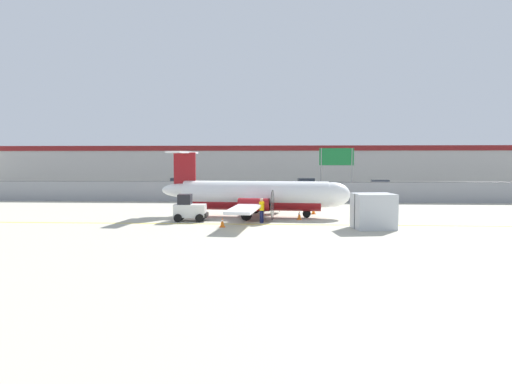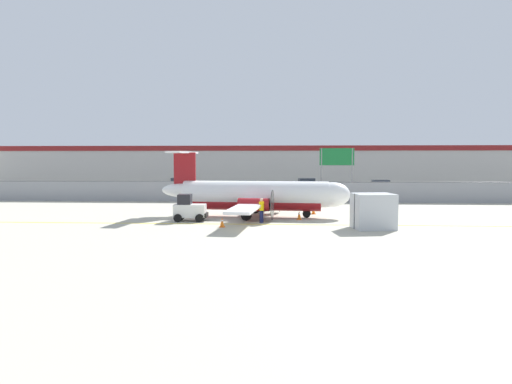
{
  "view_description": "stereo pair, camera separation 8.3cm",
  "coord_description": "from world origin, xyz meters",
  "px_view_note": "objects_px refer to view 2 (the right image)",
  "views": [
    {
      "loc": [
        1.07,
        -28.06,
        4.31
      ],
      "look_at": [
        -0.92,
        7.02,
        1.8
      ],
      "focal_mm": 32.0,
      "sensor_mm": 36.0,
      "label": 1
    },
    {
      "loc": [
        1.15,
        -28.05,
        4.31
      ],
      "look_at": [
        -0.92,
        7.02,
        1.8
      ],
      "focal_mm": 32.0,
      "sensor_mm": 36.0,
      "label": 2
    }
  ],
  "objects_px": {
    "parked_car_0": "(179,184)",
    "parked_car_1": "(246,187)",
    "traffic_cone_near_right": "(314,210)",
    "baggage_tug": "(189,209)",
    "parked_car_3": "(381,186)",
    "traffic_cone_near_left": "(222,222)",
    "ground_crew_worker": "(261,209)",
    "parked_car_2": "(306,184)",
    "highway_sign": "(337,161)",
    "commuter_airplane": "(259,196)",
    "cargo_container": "(373,211)",
    "traffic_cone_far_left": "(299,215)"
  },
  "relations": [
    {
      "from": "cargo_container",
      "to": "parked_car_0",
      "type": "bearing_deg",
      "value": 111.54
    },
    {
      "from": "parked_car_2",
      "to": "highway_sign",
      "type": "height_order",
      "value": "highway_sign"
    },
    {
      "from": "baggage_tug",
      "to": "commuter_airplane",
      "type": "bearing_deg",
      "value": 26.97
    },
    {
      "from": "parked_car_2",
      "to": "highway_sign",
      "type": "xyz_separation_m",
      "value": [
        2.44,
        -15.62,
        3.24
      ]
    },
    {
      "from": "traffic_cone_near_left",
      "to": "parked_car_3",
      "type": "xyz_separation_m",
      "value": [
        16.52,
        30.62,
        0.58
      ]
    },
    {
      "from": "ground_crew_worker",
      "to": "cargo_container",
      "type": "distance_m",
      "value": 7.41
    },
    {
      "from": "ground_crew_worker",
      "to": "parked_car_2",
      "type": "bearing_deg",
      "value": -66.33
    },
    {
      "from": "traffic_cone_near_left",
      "to": "parked_car_2",
      "type": "height_order",
      "value": "parked_car_2"
    },
    {
      "from": "traffic_cone_far_left",
      "to": "parked_car_1",
      "type": "distance_m",
      "value": 23.93
    },
    {
      "from": "commuter_airplane",
      "to": "parked_car_1",
      "type": "relative_size",
      "value": 3.76
    },
    {
      "from": "parked_car_0",
      "to": "parked_car_1",
      "type": "distance_m",
      "value": 13.01
    },
    {
      "from": "baggage_tug",
      "to": "parked_car_2",
      "type": "height_order",
      "value": "baggage_tug"
    },
    {
      "from": "commuter_airplane",
      "to": "cargo_container",
      "type": "bearing_deg",
      "value": -31.26
    },
    {
      "from": "parked_car_3",
      "to": "parked_car_1",
      "type": "bearing_deg",
      "value": -163.59
    },
    {
      "from": "cargo_container",
      "to": "commuter_airplane",
      "type": "bearing_deg",
      "value": 135.02
    },
    {
      "from": "parked_car_3",
      "to": "ground_crew_worker",
      "type": "bearing_deg",
      "value": -111.26
    },
    {
      "from": "baggage_tug",
      "to": "traffic_cone_near_left",
      "type": "height_order",
      "value": "baggage_tug"
    },
    {
      "from": "baggage_tug",
      "to": "parked_car_2",
      "type": "bearing_deg",
      "value": 71.44
    },
    {
      "from": "cargo_container",
      "to": "parked_car_2",
      "type": "distance_m",
      "value": 35.5
    },
    {
      "from": "parked_car_1",
      "to": "parked_car_3",
      "type": "bearing_deg",
      "value": -166.04
    },
    {
      "from": "parked_car_2",
      "to": "highway_sign",
      "type": "bearing_deg",
      "value": 92.29
    },
    {
      "from": "cargo_container",
      "to": "traffic_cone_far_left",
      "type": "bearing_deg",
      "value": 129.05
    },
    {
      "from": "traffic_cone_near_left",
      "to": "traffic_cone_far_left",
      "type": "distance_m",
      "value": 6.4
    },
    {
      "from": "ground_crew_worker",
      "to": "cargo_container",
      "type": "xyz_separation_m",
      "value": [
        7.07,
        -2.22,
        0.15
      ]
    },
    {
      "from": "baggage_tug",
      "to": "highway_sign",
      "type": "distance_m",
      "value": 21.1
    },
    {
      "from": "baggage_tug",
      "to": "parked_car_3",
      "type": "xyz_separation_m",
      "value": [
        19.21,
        27.85,
        0.04
      ]
    },
    {
      "from": "commuter_airplane",
      "to": "highway_sign",
      "type": "relative_size",
      "value": 2.92
    },
    {
      "from": "traffic_cone_near_left",
      "to": "traffic_cone_far_left",
      "type": "xyz_separation_m",
      "value": [
        5.04,
        3.94,
        0.0
      ]
    },
    {
      "from": "traffic_cone_near_left",
      "to": "commuter_airplane",
      "type": "bearing_deg",
      "value": 69.19
    },
    {
      "from": "traffic_cone_far_left",
      "to": "parked_car_3",
      "type": "bearing_deg",
      "value": 66.73
    },
    {
      "from": "commuter_airplane",
      "to": "parked_car_0",
      "type": "distance_m",
      "value": 32.52
    },
    {
      "from": "traffic_cone_near_right",
      "to": "parked_car_0",
      "type": "xyz_separation_m",
      "value": [
        -17.23,
        27.85,
        0.58
      ]
    },
    {
      "from": "highway_sign",
      "to": "commuter_airplane",
      "type": "bearing_deg",
      "value": -117.58
    },
    {
      "from": "cargo_container",
      "to": "parked_car_2",
      "type": "bearing_deg",
      "value": 85.4
    },
    {
      "from": "traffic_cone_far_left",
      "to": "parked_car_2",
      "type": "relative_size",
      "value": 0.15
    },
    {
      "from": "ground_crew_worker",
      "to": "traffic_cone_near_left",
      "type": "bearing_deg",
      "value": 72.55
    },
    {
      "from": "parked_car_3",
      "to": "highway_sign",
      "type": "distance_m",
      "value": 13.4
    },
    {
      "from": "baggage_tug",
      "to": "parked_car_2",
      "type": "distance_m",
      "value": 33.96
    },
    {
      "from": "parked_car_3",
      "to": "traffic_cone_near_left",
      "type": "bearing_deg",
      "value": -113.3
    },
    {
      "from": "traffic_cone_near_left",
      "to": "traffic_cone_near_right",
      "type": "bearing_deg",
      "value": 49.36
    },
    {
      "from": "traffic_cone_near_right",
      "to": "parked_car_2",
      "type": "bearing_deg",
      "value": 88.41
    },
    {
      "from": "ground_crew_worker",
      "to": "cargo_container",
      "type": "height_order",
      "value": "cargo_container"
    },
    {
      "from": "commuter_airplane",
      "to": "traffic_cone_far_left",
      "type": "distance_m",
      "value": 3.57
    },
    {
      "from": "traffic_cone_near_left",
      "to": "parked_car_3",
      "type": "bearing_deg",
      "value": 61.66
    },
    {
      "from": "highway_sign",
      "to": "ground_crew_worker",
      "type": "bearing_deg",
      "value": -111.98
    },
    {
      "from": "ground_crew_worker",
      "to": "parked_car_2",
      "type": "relative_size",
      "value": 0.39
    },
    {
      "from": "traffic_cone_near_right",
      "to": "traffic_cone_far_left",
      "type": "bearing_deg",
      "value": -110.23
    },
    {
      "from": "commuter_airplane",
      "to": "ground_crew_worker",
      "type": "xyz_separation_m",
      "value": [
        0.37,
        -3.28,
        -0.65
      ]
    },
    {
      "from": "traffic_cone_near_right",
      "to": "baggage_tug",
      "type": "bearing_deg",
      "value": -153.07
    },
    {
      "from": "traffic_cone_near_left",
      "to": "parked_car_1",
      "type": "bearing_deg",
      "value": 91.46
    }
  ]
}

